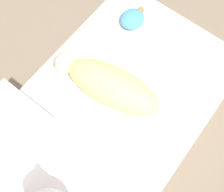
# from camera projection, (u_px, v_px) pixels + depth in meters

# --- Properties ---
(ground_plane) EXTENTS (12.00, 12.00, 0.00)m
(ground_plane) POSITION_uv_depth(u_px,v_px,m) (111.00, 118.00, 1.55)
(ground_plane) COLOR #7A6B56
(bed_mattress) EXTENTS (1.37, 0.86, 0.23)m
(bed_mattress) POSITION_uv_depth(u_px,v_px,m) (111.00, 112.00, 1.44)
(bed_mattress) COLOR white
(bed_mattress) RESTS_ON ground_plane
(burp_cloth) EXTENTS (0.24, 0.16, 0.02)m
(burp_cloth) POSITION_uv_depth(u_px,v_px,m) (74.00, 69.00, 1.39)
(burp_cloth) COLOR white
(burp_cloth) RESTS_ON bed_mattress
(swaddled_baby) EXTENTS (0.28, 0.59, 0.17)m
(swaddled_baby) POSITION_uv_depth(u_px,v_px,m) (109.00, 85.00, 1.28)
(swaddled_baby) COLOR #EFDB7F
(swaddled_baby) RESTS_ON bed_mattress
(pillow) EXTENTS (0.36, 0.34, 0.08)m
(pillow) POSITION_uv_depth(u_px,v_px,m) (5.00, 129.00, 1.25)
(pillow) COLOR white
(pillow) RESTS_ON bed_mattress
(turtle_plush) EXTENTS (0.18, 0.13, 0.06)m
(turtle_plush) POSITION_uv_depth(u_px,v_px,m) (133.00, 19.00, 1.48)
(turtle_plush) COLOR #4C99C6
(turtle_plush) RESTS_ON bed_mattress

